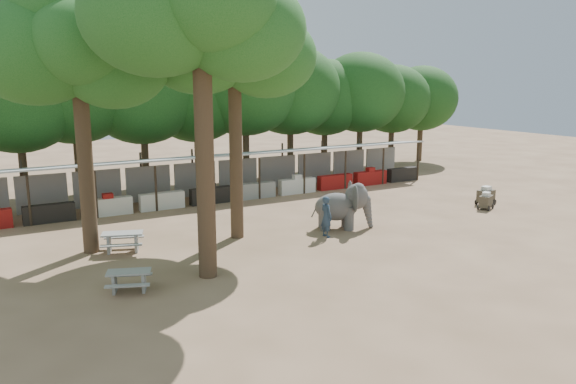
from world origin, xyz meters
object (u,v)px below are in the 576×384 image
elephant (343,206)px  yard_tree_back (229,37)px  handler (326,217)px  yard_tree_left (72,42)px  picnic_table_far (123,239)px  cart_back (486,196)px  picnic_table_near (129,278)px  cart_front (486,201)px  yard_tree_center (194,4)px

elephant → yard_tree_back: bearing=-170.2°
handler → yard_tree_left: bearing=73.2°
elephant → picnic_table_far: bearing=-164.1°
cart_back → picnic_table_far: bearing=168.6°
yard_tree_back → handler: yard_tree_back is taller
yard_tree_left → elephant: size_ratio=3.85×
yard_tree_back → handler: size_ratio=6.22×
picnic_table_far → cart_back: size_ratio=1.74×
yard_tree_left → picnic_table_near: 9.37m
picnic_table_far → cart_back: bearing=15.6°
yard_tree_left → handler: yard_tree_left is taller
picnic_table_far → cart_front: cart_front is taller
yard_tree_back → cart_front: size_ratio=10.22×
picnic_table_far → cart_back: (19.55, -1.34, -0.01)m
handler → yard_tree_back: bearing=60.5°
yard_tree_back → cart_back: 16.87m
elephant → cart_back: bearing=25.6°
picnic_table_near → yard_tree_left: bearing=115.0°
yard_tree_left → cart_front: 21.57m
yard_tree_center → handler: 10.74m
yard_tree_left → cart_front: bearing=-8.4°
handler → picnic_table_far: size_ratio=0.92×
yard_tree_center → cart_front: yard_tree_center is taller
yard_tree_left → cart_front: yard_tree_left is taller
yard_tree_center → cart_front: size_ratio=10.83×
yard_tree_left → cart_front: (19.92, -2.94, -7.75)m
elephant → picnic_table_near: (-10.67, -2.94, -0.61)m
yard_tree_left → cart_back: (20.79, -2.17, -7.69)m
yard_tree_back → elephant: yard_tree_back is taller
picnic_table_near → cart_back: (20.45, 3.10, 0.05)m
yard_tree_left → picnic_table_far: bearing=-33.7°
yard_tree_back → handler: 8.67m
yard_tree_left → yard_tree_center: yard_tree_center is taller
cart_front → cart_back: 1.16m
yard_tree_left → picnic_table_far: yard_tree_left is taller
yard_tree_center → yard_tree_back: (3.00, 4.00, -0.67)m
picnic_table_far → cart_back: 19.60m
yard_tree_left → handler: size_ratio=6.03×
picnic_table_near → picnic_table_far: 4.53m
yard_tree_center → picnic_table_near: bearing=-174.2°
yard_tree_center → elephant: 11.72m
yard_tree_center → yard_tree_back: size_ratio=1.06×
yard_tree_back → yard_tree_left: bearing=170.5°
elephant → yard_tree_center: bearing=-136.9°
picnic_table_near → cart_back: size_ratio=1.55×
yard_tree_back → handler: bearing=-30.7°
yard_tree_left → yard_tree_center: 5.92m
yard_tree_back → cart_front: yard_tree_back is taller
yard_tree_back → picnic_table_far: (-4.76, 0.17, -8.02)m
yard_tree_back → picnic_table_near: bearing=-142.9°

